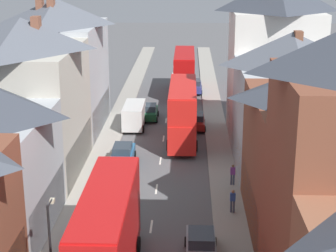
% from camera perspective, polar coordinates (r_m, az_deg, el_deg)
% --- Properties ---
extents(pavement_left, '(2.20, 104.00, 0.14)m').
position_cam_1_polar(pavement_left, '(55.53, -5.63, -0.50)').
color(pavement_left, gray).
rests_on(pavement_left, ground).
extents(pavement_right, '(2.20, 104.00, 0.14)m').
position_cam_1_polar(pavement_right, '(55.12, 4.94, -0.61)').
color(pavement_right, gray).
rests_on(pavement_right, ground).
extents(centre_line_dashes, '(0.14, 97.80, 0.01)m').
position_cam_1_polar(centre_line_dashes, '(53.21, -0.46, -1.28)').
color(centre_line_dashes, silver).
rests_on(centre_line_dashes, ground).
extents(terrace_row_right, '(8.00, 53.33, 14.78)m').
position_cam_1_polar(terrace_row_right, '(32.77, 15.98, -2.82)').
color(terrace_row_right, '#BCB7A8').
rests_on(terrace_row_right, ground).
extents(double_decker_bus_lead, '(2.74, 10.80, 5.30)m').
position_cam_1_polar(double_decker_bus_lead, '(69.44, 1.66, 5.48)').
color(double_decker_bus_lead, '#B70F0F').
rests_on(double_decker_bus_lead, ground).
extents(double_decker_bus_mid_street, '(2.74, 10.80, 5.30)m').
position_cam_1_polar(double_decker_bus_mid_street, '(29.60, -6.18, -11.09)').
color(double_decker_bus_mid_street, red).
rests_on(double_decker_bus_mid_street, ground).
extents(double_decker_bus_far_approaching, '(2.74, 10.80, 5.30)m').
position_cam_1_polar(double_decker_bus_far_approaching, '(51.89, 1.49, 1.49)').
color(double_decker_bus_far_approaching, red).
rests_on(double_decker_bus_far_approaching, ground).
extents(car_near_blue, '(1.90, 3.83, 1.65)m').
position_cam_1_polar(car_near_blue, '(32.84, 3.36, -11.94)').
color(car_near_blue, gray).
rests_on(car_near_blue, ground).
extents(car_near_silver, '(1.90, 3.91, 1.65)m').
position_cam_1_polar(car_near_silver, '(34.92, -7.09, -10.17)').
color(car_near_silver, navy).
rests_on(car_near_silver, ground).
extents(car_parked_left_a, '(1.90, 4.38, 1.67)m').
position_cam_1_polar(car_parked_left_a, '(70.91, 2.71, 4.08)').
color(car_parked_left_a, navy).
rests_on(car_parked_left_a, ground).
extents(car_parked_right_a, '(1.90, 3.91, 1.60)m').
position_cam_1_polar(car_parked_right_a, '(56.04, 2.86, 0.52)').
color(car_parked_right_a, maroon).
rests_on(car_parked_right_a, ground).
extents(car_mid_black, '(1.90, 3.85, 1.67)m').
position_cam_1_polar(car_mid_black, '(59.09, -1.94, 1.44)').
color(car_mid_black, '#144728').
rests_on(car_mid_black, ground).
extents(car_far_grey, '(1.90, 4.31, 1.65)m').
position_cam_1_polar(car_far_grey, '(46.87, -4.61, -2.84)').
color(car_far_grey, '#236093').
rests_on(car_far_grey, ground).
extents(delivery_van, '(2.20, 5.20, 2.41)m').
position_cam_1_polar(delivery_van, '(56.27, -3.46, 1.14)').
color(delivery_van, silver).
rests_on(delivery_van, ground).
extents(pedestrian_mid_right, '(0.36, 0.22, 1.61)m').
position_cam_1_polar(pedestrian_mid_right, '(38.00, 6.58, -7.47)').
color(pedestrian_mid_right, '#3D4256').
rests_on(pedestrian_mid_right, pavement_right).
extents(pedestrian_far_left, '(0.36, 0.22, 1.61)m').
position_cam_1_polar(pedestrian_far_left, '(42.35, 6.60, -4.83)').
color(pedestrian_far_left, '#3D4256').
rests_on(pedestrian_far_left, pavement_right).
extents(street_lamp, '(0.20, 1.12, 5.50)m').
position_cam_1_polar(street_lamp, '(28.18, -11.79, -11.93)').
color(street_lamp, black).
rests_on(street_lamp, ground).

